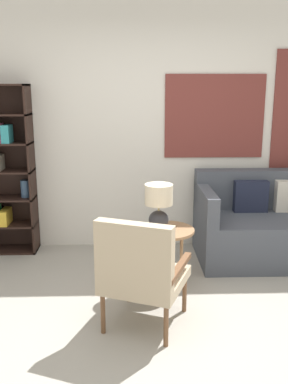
{
  "coord_description": "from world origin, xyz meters",
  "views": [
    {
      "loc": [
        -0.17,
        -2.72,
        1.81
      ],
      "look_at": [
        -0.05,
        0.92,
        0.9
      ],
      "focal_mm": 40.0,
      "sensor_mm": 36.0,
      "label": 1
    }
  ],
  "objects_px": {
    "table_lamp": "(159,203)",
    "side_table": "(167,235)",
    "armchair": "(140,269)",
    "couch": "(273,226)"
  },
  "relations": [
    {
      "from": "table_lamp",
      "to": "side_table",
      "type": "bearing_deg",
      "value": -12.73
    },
    {
      "from": "table_lamp",
      "to": "armchair",
      "type": "bearing_deg",
      "value": -103.35
    },
    {
      "from": "couch",
      "to": "side_table",
      "type": "xyz_separation_m",
      "value": [
        -1.2,
        -0.61,
        0.13
      ]
    },
    {
      "from": "side_table",
      "to": "table_lamp",
      "type": "relative_size",
      "value": 1.31
    },
    {
      "from": "armchair",
      "to": "couch",
      "type": "bearing_deg",
      "value": 43.45
    },
    {
      "from": "couch",
      "to": "side_table",
      "type": "relative_size",
      "value": 2.96
    },
    {
      "from": "armchair",
      "to": "couch",
      "type": "xyz_separation_m",
      "value": [
        1.45,
        1.38,
        -0.15
      ]
    },
    {
      "from": "table_lamp",
      "to": "couch",
      "type": "bearing_deg",
      "value": 25.24
    },
    {
      "from": "couch",
      "to": "table_lamp",
      "type": "height_order",
      "value": "table_lamp"
    },
    {
      "from": "armchair",
      "to": "side_table",
      "type": "xyz_separation_m",
      "value": [
        0.26,
        0.76,
        -0.01
      ]
    }
  ]
}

